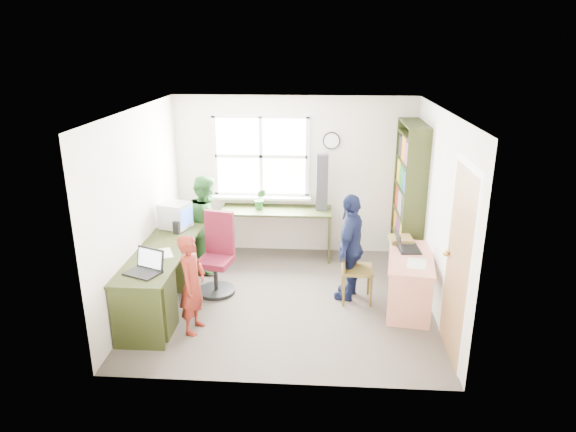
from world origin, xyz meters
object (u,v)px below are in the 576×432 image
at_px(cd_tower, 322,182).
at_px(potted_plant, 260,199).
at_px(laptop_left, 146,267).
at_px(swivel_chair, 217,258).
at_px(person_navy, 350,247).
at_px(person_red, 192,284).
at_px(bookshelf, 408,200).
at_px(right_desk, 410,270).
at_px(crt_monitor, 175,215).
at_px(l_desk, 178,274).
at_px(wooden_chair, 352,265).
at_px(laptop_right, 405,245).
at_px(person_green, 207,223).

distance_m(cd_tower, potted_plant, 0.95).
height_order(laptop_left, cd_tower, cd_tower).
distance_m(swivel_chair, person_navy, 1.73).
bearing_deg(person_red, laptop_left, 108.96).
distance_m(bookshelf, person_navy, 1.37).
height_order(right_desk, bookshelf, bookshelf).
xyz_separation_m(crt_monitor, person_navy, (2.33, -0.37, -0.24)).
relative_size(laptop_left, potted_plant, 1.40).
bearing_deg(l_desk, wooden_chair, 9.16).
relative_size(swivel_chair, laptop_right, 2.83).
bearing_deg(laptop_right, l_desk, 95.43).
bearing_deg(potted_plant, person_navy, -44.08).
bearing_deg(wooden_chair, l_desk, -171.04).
height_order(wooden_chair, laptop_right, laptop_right).
height_order(crt_monitor, person_green, person_green).
bearing_deg(wooden_chair, bookshelf, 53.27).
bearing_deg(right_desk, potted_plant, 152.69).
bearing_deg(crt_monitor, person_red, -50.00).
distance_m(bookshelf, person_green, 2.88).
bearing_deg(swivel_chair, laptop_right, 10.66).
bearing_deg(person_green, potted_plant, -71.21).
relative_size(cd_tower, person_green, 0.61).
distance_m(right_desk, person_red, 2.63).
relative_size(right_desk, bookshelf, 0.58).
bearing_deg(crt_monitor, potted_plant, 57.95).
xyz_separation_m(cd_tower, person_navy, (0.38, -1.31, -0.48)).
xyz_separation_m(wooden_chair, laptop_left, (-2.29, -0.92, 0.32)).
xyz_separation_m(right_desk, person_navy, (-0.73, 0.19, 0.21)).
bearing_deg(l_desk, swivel_chair, 52.50).
relative_size(swivel_chair, wooden_chair, 1.19).
relative_size(bookshelf, potted_plant, 6.54).
height_order(l_desk, person_green, person_green).
xyz_separation_m(right_desk, laptop_left, (-3.00, -0.82, 0.33)).
bearing_deg(potted_plant, right_desk, -35.59).
xyz_separation_m(wooden_chair, potted_plant, (-1.31, 1.34, 0.42)).
bearing_deg(swivel_chair, right_desk, 5.65).
bearing_deg(swivel_chair, person_red, -82.84).
distance_m(swivel_chair, wooden_chair, 1.74).
height_order(bookshelf, cd_tower, bookshelf).
height_order(l_desk, right_desk, l_desk).
relative_size(right_desk, person_navy, 0.88).
distance_m(l_desk, swivel_chair, 0.63).
relative_size(crt_monitor, laptop_right, 1.17).
bearing_deg(laptop_right, person_red, 107.29).
bearing_deg(laptop_left, right_desk, 38.39).
bearing_deg(wooden_chair, laptop_right, 10.32).
bearing_deg(person_navy, wooden_chair, 29.66).
height_order(l_desk, person_red, person_red).
height_order(laptop_right, cd_tower, cd_tower).
bearing_deg(cd_tower, wooden_chair, -80.01).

